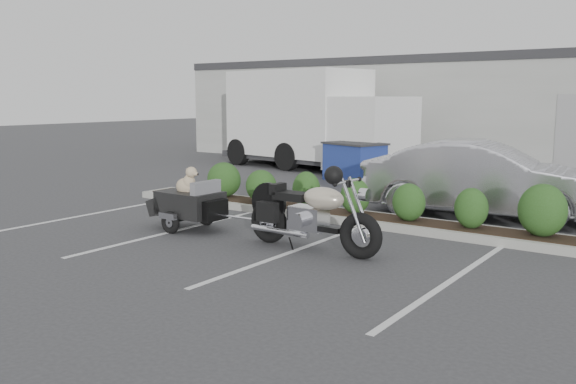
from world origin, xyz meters
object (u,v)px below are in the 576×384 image
Objects in this scene: motorcycle at (311,215)px; delivery_truck at (314,122)px; sedan at (482,179)px; pet_trailer at (189,203)px; dumpster at (355,162)px.

motorcycle is 0.33× the size of delivery_truck.
motorcycle is 4.65m from sedan.
pet_trailer is at bearing -60.41° from delivery_truck.
motorcycle is 2.79m from pet_trailer.
sedan is (4.16, 4.42, 0.28)m from pet_trailer.
dumpster is 3.63m from delivery_truck.
motorcycle is 8.58m from dumpster.
sedan is at bearing 48.02° from pet_trailer.
sedan reaches higher than motorcycle.
delivery_truck is (-3.55, 9.85, 1.13)m from pet_trailer.
motorcycle is at bearing 0.75° from pet_trailer.
sedan is at bearing -16.37° from dumpster.
sedan is at bearing 74.15° from motorcycle.
motorcycle is 1.26× the size of pet_trailer.
motorcycle reaches higher than pet_trailer.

